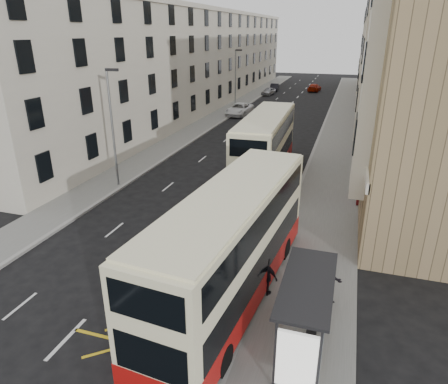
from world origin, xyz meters
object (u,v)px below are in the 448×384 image
(car_dark, at_px, (274,87))
(car_red, at_px, (314,88))
(street_lamp_far, at_px, (236,77))
(street_lamp_near, at_px, (113,122))
(white_van, at_px, (239,109))
(car_silver, at_px, (268,91))
(double_decker_rear, at_px, (265,146))
(pedestrian_far, at_px, (266,276))
(pedestrian_mid, at_px, (330,283))
(double_decker_front, at_px, (232,246))
(bus_shelter, at_px, (309,308))

(car_dark, xyz_separation_m, car_red, (7.12, 1.92, 0.01))
(street_lamp_far, bearing_deg, street_lamp_near, -90.00)
(white_van, distance_m, car_silver, 18.80)
(double_decker_rear, xyz_separation_m, pedestrian_far, (3.25, -14.57, -1.41))
(pedestrian_mid, bearing_deg, street_lamp_near, 128.91)
(car_dark, bearing_deg, double_decker_rear, -85.57)
(car_dark, distance_m, car_red, 7.38)
(car_dark, relative_size, car_red, 0.87)
(street_lamp_near, height_order, car_red, street_lamp_near)
(double_decker_front, relative_size, pedestrian_far, 7.06)
(white_van, bearing_deg, double_decker_rear, -65.10)
(double_decker_front, distance_m, car_silver, 57.42)
(street_lamp_far, distance_m, pedestrian_far, 41.54)
(double_decker_front, relative_size, white_van, 2.20)
(street_lamp_far, xyz_separation_m, car_dark, (1.15, 21.93, -3.97))
(street_lamp_far, distance_m, car_dark, 22.31)
(street_lamp_near, distance_m, car_dark, 52.09)
(street_lamp_far, xyz_separation_m, pedestrian_far, (12.70, -39.39, -3.62))
(street_lamp_far, relative_size, car_dark, 1.99)
(double_decker_front, height_order, car_red, double_decker_front)
(street_lamp_far, relative_size, car_red, 1.73)
(double_decker_front, distance_m, double_decker_rear, 15.11)
(pedestrian_far, height_order, white_van, pedestrian_far)
(street_lamp_far, xyz_separation_m, pedestrian_mid, (15.23, -39.18, -3.55))
(bus_shelter, distance_m, car_dark, 65.75)
(bus_shelter, xyz_separation_m, double_decker_front, (-3.34, 2.58, 0.30))
(street_lamp_near, bearing_deg, white_van, 87.64)
(pedestrian_mid, distance_m, car_silver, 57.60)
(white_van, bearing_deg, pedestrian_mid, -64.39)
(car_silver, bearing_deg, bus_shelter, -65.81)
(double_decker_rear, xyz_separation_m, car_silver, (-8.30, 41.49, -1.78))
(double_decker_rear, bearing_deg, pedestrian_mid, -69.87)
(street_lamp_near, xyz_separation_m, pedestrian_mid, (15.23, -9.18, -3.55))
(double_decker_rear, height_order, car_red, double_decker_rear)
(bus_shelter, relative_size, double_decker_front, 0.35)
(pedestrian_mid, relative_size, car_dark, 0.47)
(street_lamp_far, bearing_deg, car_dark, 87.00)
(white_van, bearing_deg, pedestrian_far, -67.97)
(double_decker_rear, relative_size, pedestrian_far, 6.95)
(street_lamp_near, relative_size, car_red, 1.73)
(double_decker_front, xyz_separation_m, car_dark, (-10.20, 61.74, -1.77))
(street_lamp_far, height_order, white_van, street_lamp_far)
(bus_shelter, bearing_deg, pedestrian_far, 123.57)
(double_decker_front, xyz_separation_m, pedestrian_mid, (3.88, 0.63, -1.35))
(car_silver, height_order, car_dark, car_dark)
(pedestrian_mid, bearing_deg, street_lamp_far, 91.24)
(car_red, bearing_deg, car_silver, 50.53)
(bus_shelter, distance_m, double_decker_rear, 18.34)
(double_decker_front, relative_size, car_silver, 3.24)
(double_decker_rear, bearing_deg, bus_shelter, -75.17)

